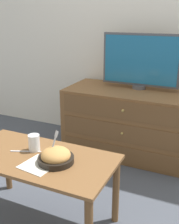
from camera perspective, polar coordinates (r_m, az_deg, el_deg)
The scene contains 9 objects.
ground_plane at distance 3.06m, azimuth 11.93°, elevation -5.86°, with size 12.00×12.00×0.00m, color #474C56.
wall_back at distance 2.80m, azimuth 13.99°, elevation 19.17°, with size 12.00×0.05×2.60m.
dresser at distance 2.69m, azimuth 8.54°, elevation -2.10°, with size 1.23×0.58×0.62m.
tv at distance 2.61m, azimuth 10.36°, elevation 10.22°, with size 0.71×0.12×0.50m.
coffee_table at distance 1.77m, azimuth -10.39°, elevation -11.00°, with size 0.95×0.48×0.47m.
takeout_bowl at distance 1.64m, azimuth -6.85°, elevation -9.02°, with size 0.21×0.21×0.18m.
drink_cup at distance 1.79m, azimuth -11.17°, elevation -6.34°, with size 0.07×0.07×0.10m.
napkin at distance 1.64m, azimuth -10.24°, elevation -10.52°, with size 0.21×0.21×0.00m.
knife at distance 1.80m, azimuth -12.83°, elevation -7.81°, with size 0.18×0.08×0.01m.
Camera 1 is at (0.56, -2.72, 1.29)m, focal length 45.00 mm.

